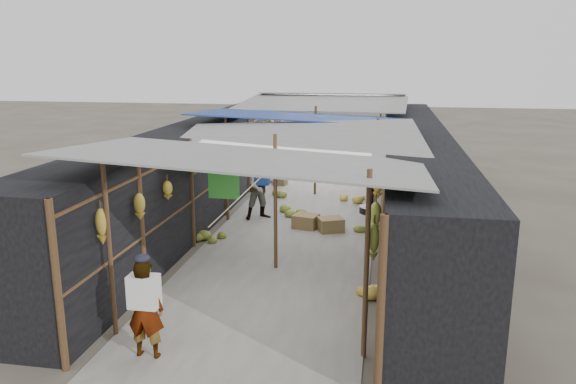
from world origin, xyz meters
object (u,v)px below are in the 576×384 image
Objects in this scene: vendor_elderly at (145,309)px; vendor_seated at (372,201)px; shopper_blue at (261,186)px; crate_near at (331,225)px; black_basin at (371,210)px.

vendor_elderly reaches higher than vendor_seated.
shopper_blue is 2.17× the size of vendor_seated.
crate_near is at bearing -24.53° from vendor_seated.
vendor_seated reaches higher than black_basin.
black_basin is at bearing -12.22° from shopper_blue.
shopper_blue reaches higher than crate_near.
shopper_blue reaches higher than vendor_seated.
black_basin is at bearing -109.59° from vendor_elderly.
black_basin is at bearing 39.99° from crate_near.
crate_near is 1.80m from vendor_seated.
vendor_elderly is 6.77m from shopper_blue.
shopper_blue is (-1.81, 0.77, 0.68)m from crate_near.
vendor_elderly is 8.05m from vendor_seated.
vendor_elderly is at bearing -122.71° from shopper_blue.
vendor_elderly is 1.79× the size of vendor_seated.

